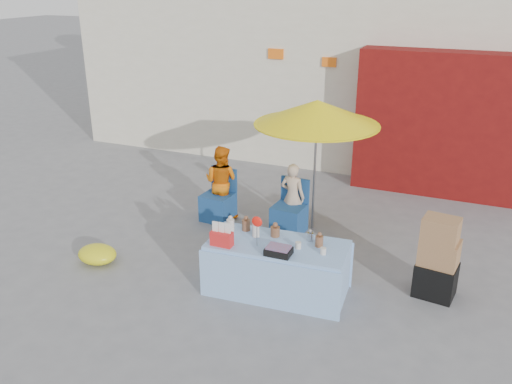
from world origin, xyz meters
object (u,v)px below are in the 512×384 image
at_px(vendor_orange, 221,182).
at_px(umbrella, 317,113).
at_px(chair_right, 289,217).
at_px(chair_left, 218,205).
at_px(vendor_beige, 292,197).
at_px(box_stack, 438,260).
at_px(market_table, 277,267).

distance_m(vendor_orange, umbrella, 2.01).
height_order(chair_right, vendor_orange, vendor_orange).
relative_size(chair_left, umbrella, 0.41).
bearing_deg(vendor_beige, chair_left, 10.86).
xyz_separation_m(chair_right, box_stack, (2.32, -1.03, 0.24)).
bearing_deg(market_table, vendor_orange, 128.55).
distance_m(vendor_orange, box_stack, 3.76).
distance_m(chair_left, vendor_beige, 1.29).
relative_size(chair_right, box_stack, 0.79).
xyz_separation_m(market_table, box_stack, (1.88, 0.68, 0.15)).
height_order(market_table, chair_right, market_table).
distance_m(umbrella, box_stack, 2.78).
bearing_deg(box_stack, chair_right, 156.11).
xyz_separation_m(market_table, vendor_beige, (-0.44, 1.85, 0.20)).
bearing_deg(chair_right, vendor_beige, 95.28).
bearing_deg(vendor_beige, umbrella, -148.71).
xyz_separation_m(umbrella, box_stack, (2.02, -1.31, -1.39)).
bearing_deg(vendor_orange, umbrella, -169.75).
bearing_deg(box_stack, vendor_beige, 153.41).
xyz_separation_m(chair_left, umbrella, (1.55, 0.28, 1.64)).
bearing_deg(chair_right, market_table, -71.04).
relative_size(vendor_orange, vendor_beige, 1.12).
distance_m(market_table, vendor_orange, 2.51).
relative_size(chair_left, chair_right, 1.00).
bearing_deg(market_table, chair_left, 130.69).
height_order(chair_right, umbrella, umbrella).
xyz_separation_m(chair_left, chair_right, (1.25, 0.00, 0.00)).
height_order(chair_left, box_stack, box_stack).
relative_size(vendor_beige, umbrella, 0.53).
height_order(chair_left, vendor_beige, vendor_beige).
xyz_separation_m(chair_left, vendor_orange, (-0.00, 0.13, 0.36)).
bearing_deg(umbrella, box_stack, -32.99).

